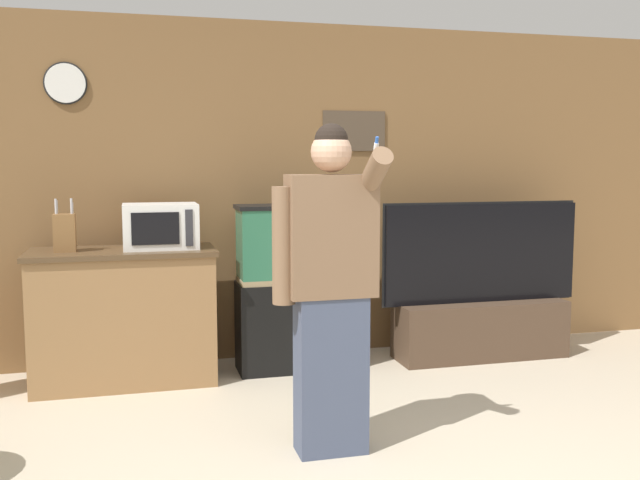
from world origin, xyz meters
The scene contains 7 objects.
wall_back_paneled centered at (0.00, 2.67, 1.30)m, with size 10.00×0.08×2.60m.
counter_island centered at (-1.23, 2.23, 0.47)m, with size 1.26×0.60×0.94m.
microwave centered at (-0.97, 2.24, 1.09)m, with size 0.51×0.37×0.31m.
knife_block centered at (-1.60, 2.21, 1.07)m, with size 0.14×0.12×0.36m.
aquarium_on_stand centered at (-0.03, 2.24, 0.61)m, with size 0.82×0.35×1.23m.
tv_on_stand centered at (1.47, 2.17, 0.36)m, with size 1.62×0.40×1.23m.
person_standing centered at (-0.18, 0.71, 0.90)m, with size 0.55×0.41×1.73m.
Camera 1 is at (-1.16, -2.81, 1.55)m, focal length 40.00 mm.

